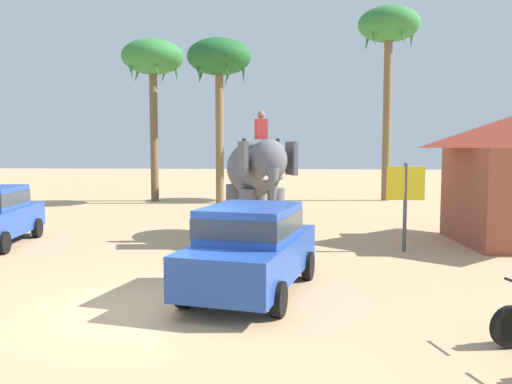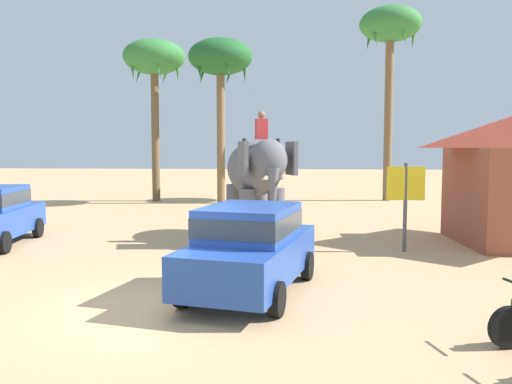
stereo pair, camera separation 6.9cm
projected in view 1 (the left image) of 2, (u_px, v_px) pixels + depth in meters
ground_plane at (158, 308)px, 9.00m from camera, size 120.00×120.00×0.00m
car_sedan_foreground at (252, 245)px, 9.88m from camera, size 2.56×4.37×1.70m
elephant_with_mahout at (256, 174)px, 15.89m from camera, size 2.63×4.01×3.88m
palm_tree_behind_elephant at (153, 62)px, 26.70m from camera, size 3.20×3.20×8.42m
palm_tree_near_hut at (219, 62)px, 25.58m from camera, size 3.20×3.20×8.23m
palm_tree_left_of_road at (389, 32)px, 26.87m from camera, size 3.20×3.20×10.15m
signboard_yellow at (405, 189)px, 13.80m from camera, size 1.00×0.10×2.40m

